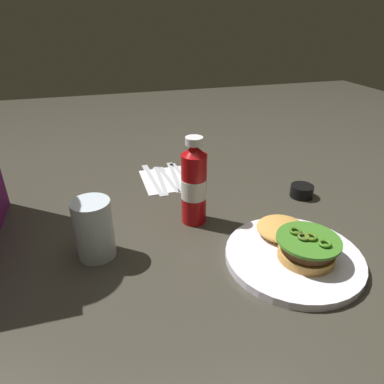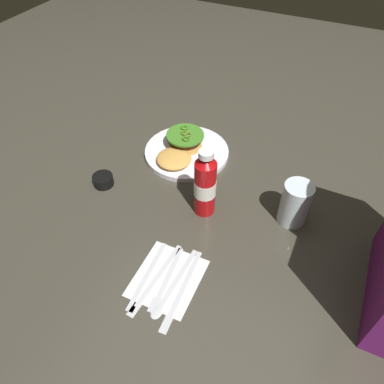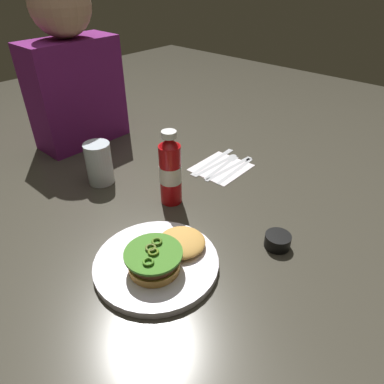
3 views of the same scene
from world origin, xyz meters
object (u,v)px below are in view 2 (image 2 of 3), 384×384
(napkin, at_px, (168,278))
(table_knife, at_px, (146,279))
(ketchup_bottle, at_px, (205,185))
(fork_utensil, at_px, (164,284))
(dinner_plate, at_px, (187,152))
(steak_knife, at_px, (153,282))
(condiment_cup, at_px, (103,180))
(water_glass, at_px, (295,204))
(butter_knife, at_px, (180,294))
(spoon_utensil, at_px, (169,291))
(burger_sandwich, at_px, (181,147))

(napkin, height_order, table_knife, table_knife)
(ketchup_bottle, relative_size, fork_utensil, 1.14)
(dinner_plate, xyz_separation_m, steak_knife, (0.46, 0.13, -0.00))
(ketchup_bottle, distance_m, napkin, 0.25)
(dinner_plate, bearing_deg, fork_utensil, 19.70)
(condiment_cup, xyz_separation_m, napkin, (0.20, 0.32, -0.01))
(water_glass, xyz_separation_m, table_knife, (0.33, -0.26, -0.06))
(dinner_plate, xyz_separation_m, butter_knife, (0.46, 0.20, -0.00))
(ketchup_bottle, bearing_deg, napkin, 2.42)
(water_glass, distance_m, spoon_utensil, 0.39)
(table_knife, relative_size, steak_knife, 0.91)
(condiment_cup, bearing_deg, burger_sandwich, 145.56)
(burger_sandwich, height_order, ketchup_bottle, ketchup_bottle)
(condiment_cup, distance_m, spoon_utensil, 0.41)
(burger_sandwich, xyz_separation_m, table_knife, (0.44, 0.13, -0.03))
(fork_utensil, bearing_deg, napkin, -174.50)
(napkin, bearing_deg, spoon_utensil, 34.79)
(table_knife, bearing_deg, fork_utensil, 99.63)
(ketchup_bottle, xyz_separation_m, steak_knife, (0.26, -0.01, -0.09))
(steak_knife, relative_size, butter_knife, 0.97)
(condiment_cup, height_order, butter_knife, condiment_cup)
(condiment_cup, bearing_deg, water_glass, 100.95)
(napkin, xyz_separation_m, fork_utensil, (0.02, 0.00, 0.00))
(dinner_plate, height_order, table_knife, dinner_plate)
(fork_utensil, relative_size, butter_knife, 0.82)
(steak_knife, bearing_deg, butter_knife, 90.47)
(ketchup_bottle, height_order, steak_knife, ketchup_bottle)
(burger_sandwich, xyz_separation_m, ketchup_bottle, (0.18, 0.16, 0.06))
(condiment_cup, xyz_separation_m, steak_knife, (0.23, 0.30, -0.01))
(ketchup_bottle, distance_m, steak_knife, 0.28)
(dinner_plate, bearing_deg, spoon_utensil, 21.33)
(fork_utensil, bearing_deg, burger_sandwich, -158.26)
(ketchup_bottle, bearing_deg, fork_utensil, 2.65)
(condiment_cup, relative_size, fork_utensil, 0.33)
(burger_sandwich, relative_size, spoon_utensil, 1.00)
(burger_sandwich, height_order, steak_knife, burger_sandwich)
(burger_sandwich, distance_m, steak_knife, 0.47)
(burger_sandwich, xyz_separation_m, steak_knife, (0.44, 0.15, -0.03))
(condiment_cup, xyz_separation_m, butter_knife, (0.23, 0.37, -0.01))
(fork_utensil, bearing_deg, table_knife, -80.37)
(napkin, relative_size, steak_knife, 0.78)
(water_glass, xyz_separation_m, fork_utensil, (0.32, -0.21, -0.06))
(water_glass, xyz_separation_m, napkin, (0.30, -0.21, -0.06))
(steak_knife, height_order, spoon_utensil, same)
(ketchup_bottle, relative_size, butter_knife, 0.94)
(burger_sandwich, xyz_separation_m, fork_utensil, (0.43, 0.17, -0.03))
(water_glass, distance_m, table_knife, 0.42)
(dinner_plate, height_order, burger_sandwich, burger_sandwich)
(table_knife, bearing_deg, burger_sandwich, -163.75)
(dinner_plate, distance_m, butter_knife, 0.50)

